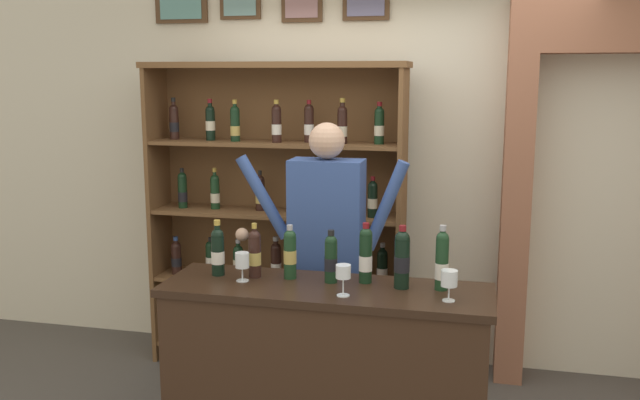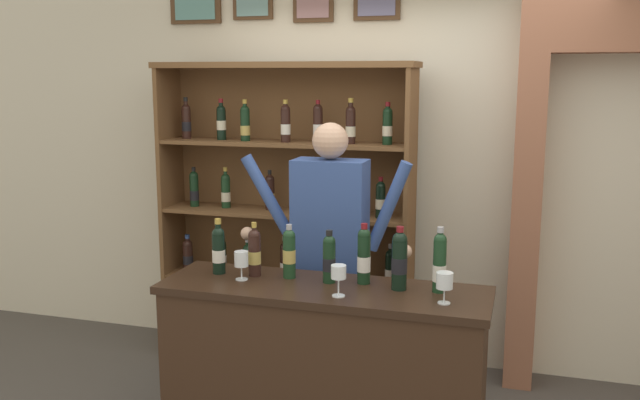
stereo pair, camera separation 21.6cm
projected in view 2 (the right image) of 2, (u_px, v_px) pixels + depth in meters
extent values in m
cube|color=beige|center=(406.00, 119.00, 4.79)|extent=(12.00, 0.16, 3.45)
cube|color=#4C331E|center=(196.00, 4.00, 4.99)|extent=(0.40, 0.02, 0.27)
cube|color=slate|center=(195.00, 4.00, 4.98)|extent=(0.32, 0.01, 0.22)
cube|color=#4C331E|center=(253.00, 3.00, 4.87)|extent=(0.30, 0.02, 0.23)
cube|color=gray|center=(252.00, 2.00, 4.85)|extent=(0.24, 0.01, 0.19)
cube|color=#4C331E|center=(313.00, 1.00, 4.74)|extent=(0.29, 0.02, 0.29)
cube|color=gray|center=(313.00, 1.00, 4.73)|extent=(0.23, 0.01, 0.23)
cube|color=brown|center=(172.00, 211.00, 4.99)|extent=(0.03, 0.36, 2.11)
cube|color=brown|center=(409.00, 226.00, 4.50)|extent=(0.03, 0.36, 2.11)
cube|color=brown|center=(293.00, 213.00, 4.90)|extent=(1.76, 0.02, 2.11)
cube|color=brown|center=(286.00, 345.00, 4.91)|extent=(1.70, 0.34, 0.03)
cylinder|color=black|center=(192.00, 318.00, 5.08)|extent=(0.07, 0.07, 0.23)
sphere|color=black|center=(192.00, 302.00, 5.06)|extent=(0.07, 0.07, 0.07)
cylinder|color=black|center=(192.00, 298.00, 5.05)|extent=(0.03, 0.03, 0.08)
cylinder|color=navy|center=(191.00, 294.00, 5.05)|extent=(0.04, 0.04, 0.03)
cylinder|color=beige|center=(192.00, 317.00, 5.08)|extent=(0.07, 0.07, 0.07)
cylinder|color=black|center=(218.00, 321.00, 5.04)|extent=(0.07, 0.07, 0.22)
sphere|color=black|center=(218.00, 306.00, 5.02)|extent=(0.07, 0.07, 0.07)
cylinder|color=black|center=(218.00, 303.00, 5.01)|extent=(0.03, 0.03, 0.06)
cylinder|color=black|center=(218.00, 300.00, 5.01)|extent=(0.03, 0.03, 0.03)
cylinder|color=tan|center=(218.00, 320.00, 5.04)|extent=(0.07, 0.07, 0.07)
cylinder|color=black|center=(244.00, 324.00, 4.96)|extent=(0.07, 0.07, 0.23)
sphere|color=black|center=(244.00, 308.00, 4.94)|extent=(0.07, 0.07, 0.07)
cylinder|color=black|center=(244.00, 305.00, 4.93)|extent=(0.03, 0.03, 0.06)
cylinder|color=black|center=(244.00, 302.00, 4.93)|extent=(0.03, 0.03, 0.03)
cylinder|color=tan|center=(244.00, 325.00, 4.96)|extent=(0.07, 0.07, 0.07)
cylinder|color=black|center=(270.00, 326.00, 4.92)|extent=(0.07, 0.07, 0.23)
sphere|color=black|center=(270.00, 310.00, 4.90)|extent=(0.07, 0.07, 0.07)
cylinder|color=black|center=(270.00, 306.00, 4.90)|extent=(0.02, 0.02, 0.07)
cylinder|color=black|center=(270.00, 303.00, 4.89)|extent=(0.03, 0.03, 0.03)
cylinder|color=silver|center=(270.00, 330.00, 4.93)|extent=(0.07, 0.07, 0.07)
cylinder|color=#19381E|center=(297.00, 331.00, 4.83)|extent=(0.07, 0.07, 0.22)
sphere|color=#19381E|center=(297.00, 316.00, 4.81)|extent=(0.07, 0.07, 0.07)
cylinder|color=#19381E|center=(297.00, 311.00, 4.80)|extent=(0.03, 0.03, 0.08)
cylinder|color=#B79338|center=(297.00, 307.00, 4.80)|extent=(0.03, 0.03, 0.03)
cylinder|color=beige|center=(297.00, 334.00, 4.83)|extent=(0.07, 0.07, 0.07)
cylinder|color=black|center=(331.00, 333.00, 4.78)|extent=(0.07, 0.07, 0.23)
sphere|color=black|center=(331.00, 317.00, 4.76)|extent=(0.07, 0.07, 0.07)
cylinder|color=black|center=(331.00, 313.00, 4.76)|extent=(0.03, 0.03, 0.06)
cylinder|color=maroon|center=(331.00, 310.00, 4.75)|extent=(0.03, 0.03, 0.03)
cylinder|color=silver|center=(331.00, 337.00, 4.79)|extent=(0.07, 0.07, 0.07)
cylinder|color=#19381E|center=(356.00, 337.00, 4.73)|extent=(0.07, 0.07, 0.22)
sphere|color=#19381E|center=(356.00, 321.00, 4.71)|extent=(0.07, 0.07, 0.07)
cylinder|color=#19381E|center=(356.00, 317.00, 4.70)|extent=(0.03, 0.03, 0.07)
cylinder|color=black|center=(356.00, 313.00, 4.70)|extent=(0.03, 0.03, 0.03)
cylinder|color=beige|center=(356.00, 341.00, 4.73)|extent=(0.07, 0.07, 0.07)
cylinder|color=black|center=(386.00, 340.00, 4.64)|extent=(0.07, 0.07, 0.24)
sphere|color=black|center=(386.00, 323.00, 4.62)|extent=(0.07, 0.07, 0.07)
cylinder|color=black|center=(386.00, 319.00, 4.62)|extent=(0.02, 0.02, 0.06)
cylinder|color=#99999E|center=(386.00, 316.00, 4.61)|extent=(0.03, 0.03, 0.03)
cylinder|color=tan|center=(386.00, 343.00, 4.65)|extent=(0.07, 0.07, 0.08)
cube|color=brown|center=(285.00, 280.00, 4.82)|extent=(1.70, 0.34, 0.02)
cylinder|color=black|center=(188.00, 258.00, 4.98)|extent=(0.07, 0.07, 0.19)
sphere|color=black|center=(187.00, 245.00, 4.96)|extent=(0.07, 0.07, 0.07)
cylinder|color=black|center=(187.00, 240.00, 4.95)|extent=(0.03, 0.03, 0.07)
cylinder|color=navy|center=(187.00, 237.00, 4.95)|extent=(0.03, 0.03, 0.03)
cylinder|color=black|center=(188.00, 260.00, 4.98)|extent=(0.07, 0.07, 0.06)
cylinder|color=black|center=(222.00, 259.00, 4.93)|extent=(0.07, 0.07, 0.21)
sphere|color=black|center=(221.00, 244.00, 4.91)|extent=(0.07, 0.07, 0.07)
cylinder|color=black|center=(221.00, 241.00, 4.91)|extent=(0.03, 0.03, 0.06)
cylinder|color=black|center=(221.00, 238.00, 4.91)|extent=(0.03, 0.03, 0.03)
cylinder|color=silver|center=(222.00, 260.00, 4.94)|extent=(0.07, 0.07, 0.07)
cylinder|color=black|center=(248.00, 264.00, 4.83)|extent=(0.07, 0.07, 0.20)
sphere|color=black|center=(248.00, 249.00, 4.81)|extent=(0.07, 0.07, 0.07)
cylinder|color=black|center=(248.00, 244.00, 4.81)|extent=(0.03, 0.03, 0.08)
cylinder|color=#99999E|center=(248.00, 240.00, 4.80)|extent=(0.03, 0.03, 0.03)
cylinder|color=beige|center=(248.00, 262.00, 4.83)|extent=(0.07, 0.07, 0.06)
cylinder|color=black|center=(285.00, 263.00, 4.83)|extent=(0.07, 0.07, 0.21)
sphere|color=black|center=(285.00, 247.00, 4.81)|extent=(0.07, 0.07, 0.07)
cylinder|color=black|center=(285.00, 243.00, 4.80)|extent=(0.03, 0.03, 0.08)
cylinder|color=#99999E|center=(285.00, 238.00, 4.80)|extent=(0.04, 0.04, 0.03)
cylinder|color=silver|center=(285.00, 267.00, 4.83)|extent=(0.07, 0.07, 0.07)
cylinder|color=black|center=(321.00, 267.00, 4.74)|extent=(0.07, 0.07, 0.20)
sphere|color=black|center=(321.00, 252.00, 4.72)|extent=(0.07, 0.07, 0.07)
cylinder|color=black|center=(321.00, 248.00, 4.72)|extent=(0.03, 0.03, 0.06)
cylinder|color=black|center=(321.00, 245.00, 4.71)|extent=(0.03, 0.03, 0.03)
cylinder|color=black|center=(321.00, 270.00, 4.75)|extent=(0.07, 0.07, 0.06)
cylinder|color=#19381E|center=(347.00, 270.00, 4.65)|extent=(0.07, 0.07, 0.21)
sphere|color=#19381E|center=(347.00, 255.00, 4.63)|extent=(0.07, 0.07, 0.07)
cylinder|color=#19381E|center=(347.00, 251.00, 4.62)|extent=(0.03, 0.03, 0.06)
cylinder|color=maroon|center=(347.00, 248.00, 4.62)|extent=(0.03, 0.03, 0.03)
cylinder|color=tan|center=(347.00, 273.00, 4.65)|extent=(0.07, 0.07, 0.07)
cylinder|color=black|center=(390.00, 271.00, 4.62)|extent=(0.07, 0.07, 0.21)
sphere|color=black|center=(391.00, 255.00, 4.60)|extent=(0.07, 0.07, 0.07)
cylinder|color=black|center=(391.00, 250.00, 4.59)|extent=(0.03, 0.03, 0.08)
cylinder|color=#99999E|center=(391.00, 246.00, 4.58)|extent=(0.03, 0.03, 0.03)
cylinder|color=silver|center=(390.00, 274.00, 4.62)|extent=(0.07, 0.07, 0.07)
cube|color=brown|center=(285.00, 213.00, 4.73)|extent=(1.70, 0.34, 0.02)
cylinder|color=black|center=(194.00, 191.00, 4.89)|extent=(0.06, 0.06, 0.21)
sphere|color=black|center=(194.00, 176.00, 4.87)|extent=(0.06, 0.06, 0.06)
cylinder|color=black|center=(194.00, 172.00, 4.87)|extent=(0.03, 0.03, 0.06)
cylinder|color=black|center=(194.00, 169.00, 4.86)|extent=(0.03, 0.03, 0.03)
cylinder|color=black|center=(194.00, 195.00, 4.90)|extent=(0.07, 0.07, 0.07)
cylinder|color=#19381E|center=(226.00, 193.00, 4.84)|extent=(0.06, 0.06, 0.20)
sphere|color=#19381E|center=(225.00, 178.00, 4.82)|extent=(0.06, 0.06, 0.06)
cylinder|color=#19381E|center=(225.00, 173.00, 4.82)|extent=(0.03, 0.03, 0.08)
cylinder|color=#B79338|center=(225.00, 169.00, 4.81)|extent=(0.03, 0.03, 0.03)
cylinder|color=beige|center=(226.00, 197.00, 4.85)|extent=(0.07, 0.07, 0.07)
cylinder|color=black|center=(270.00, 195.00, 4.77)|extent=(0.06, 0.06, 0.21)
sphere|color=black|center=(270.00, 179.00, 4.75)|extent=(0.06, 0.06, 0.06)
cylinder|color=black|center=(270.00, 175.00, 4.75)|extent=(0.02, 0.02, 0.07)
cylinder|color=black|center=(270.00, 172.00, 4.74)|extent=(0.03, 0.03, 0.03)
cylinder|color=tan|center=(270.00, 198.00, 4.78)|extent=(0.07, 0.07, 0.07)
cylinder|color=black|center=(302.00, 196.00, 4.70)|extent=(0.06, 0.06, 0.21)
sphere|color=black|center=(302.00, 180.00, 4.68)|extent=(0.06, 0.06, 0.06)
cylinder|color=black|center=(302.00, 176.00, 4.67)|extent=(0.03, 0.03, 0.07)
cylinder|color=#99999E|center=(302.00, 172.00, 4.67)|extent=(0.03, 0.03, 0.03)
cylinder|color=silver|center=(302.00, 199.00, 4.70)|extent=(0.07, 0.07, 0.07)
cylinder|color=black|center=(341.00, 199.00, 4.58)|extent=(0.06, 0.06, 0.21)
sphere|color=black|center=(342.00, 183.00, 4.56)|extent=(0.06, 0.06, 0.06)
cylinder|color=black|center=(342.00, 179.00, 4.55)|extent=(0.03, 0.03, 0.06)
cylinder|color=black|center=(342.00, 176.00, 4.55)|extent=(0.03, 0.03, 0.03)
cylinder|color=silver|center=(341.00, 200.00, 4.58)|extent=(0.07, 0.07, 0.07)
cylinder|color=black|center=(380.00, 203.00, 4.49)|extent=(0.06, 0.06, 0.20)
sphere|color=black|center=(381.00, 186.00, 4.47)|extent=(0.06, 0.06, 0.06)
cylinder|color=black|center=(381.00, 182.00, 4.47)|extent=(0.03, 0.03, 0.06)
cylinder|color=maroon|center=(381.00, 179.00, 4.47)|extent=(0.03, 0.03, 0.03)
cylinder|color=beige|center=(380.00, 204.00, 4.50)|extent=(0.07, 0.07, 0.07)
cube|color=brown|center=(284.00, 143.00, 4.65)|extent=(1.70, 0.34, 0.02)
cylinder|color=black|center=(186.00, 124.00, 4.84)|extent=(0.06, 0.06, 0.20)
sphere|color=black|center=(186.00, 109.00, 4.82)|extent=(0.06, 0.06, 0.06)
cylinder|color=black|center=(186.00, 104.00, 4.81)|extent=(0.03, 0.03, 0.08)
cylinder|color=black|center=(186.00, 99.00, 4.81)|extent=(0.03, 0.03, 0.03)
cylinder|color=black|center=(186.00, 126.00, 4.84)|extent=(0.07, 0.07, 0.07)
cylinder|color=black|center=(221.00, 125.00, 4.75)|extent=(0.06, 0.06, 0.20)
sphere|color=black|center=(221.00, 110.00, 4.73)|extent=(0.06, 0.06, 0.06)
cylinder|color=black|center=(221.00, 105.00, 4.72)|extent=(0.03, 0.03, 0.08)
cylinder|color=maroon|center=(221.00, 101.00, 4.72)|extent=(0.03, 0.03, 0.03)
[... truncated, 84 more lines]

